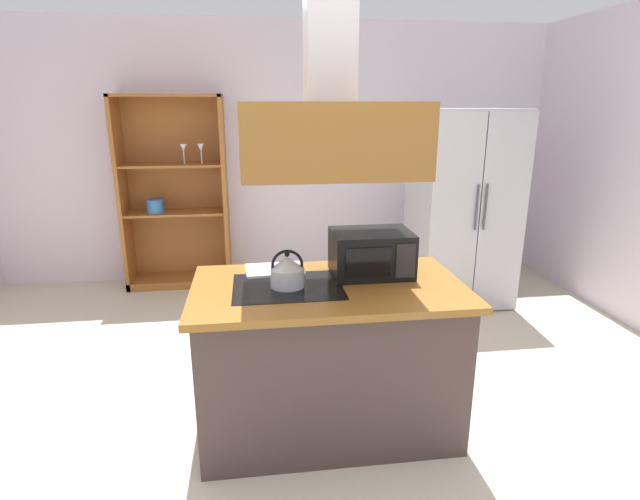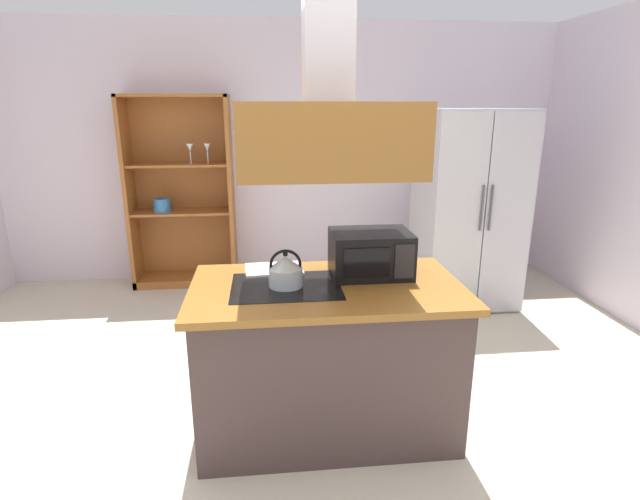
{
  "view_description": "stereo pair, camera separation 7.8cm",
  "coord_description": "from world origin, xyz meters",
  "px_view_note": "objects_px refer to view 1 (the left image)",
  "views": [
    {
      "loc": [
        -0.27,
        -2.48,
        1.87
      ],
      "look_at": [
        0.12,
        0.45,
        1.0
      ],
      "focal_mm": 27.96,
      "sensor_mm": 36.0,
      "label": 1
    },
    {
      "loc": [
        -0.2,
        -2.49,
        1.87
      ],
      "look_at": [
        0.12,
        0.45,
        1.0
      ],
      "focal_mm": 27.96,
      "sensor_mm": 36.0,
      "label": 2
    }
  ],
  "objects_px": {
    "refrigerator": "(462,209)",
    "microwave": "(371,253)",
    "cutting_board": "(274,270)",
    "dish_cabinet": "(176,203)",
    "kettle": "(287,271)"
  },
  "relations": [
    {
      "from": "refrigerator",
      "to": "kettle",
      "type": "height_order",
      "value": "refrigerator"
    },
    {
      "from": "dish_cabinet",
      "to": "cutting_board",
      "type": "height_order",
      "value": "dish_cabinet"
    },
    {
      "from": "dish_cabinet",
      "to": "microwave",
      "type": "distance_m",
      "value": 2.94
    },
    {
      "from": "kettle",
      "to": "cutting_board",
      "type": "bearing_deg",
      "value": 102.28
    },
    {
      "from": "cutting_board",
      "to": "microwave",
      "type": "bearing_deg",
      "value": -12.91
    },
    {
      "from": "refrigerator",
      "to": "cutting_board",
      "type": "height_order",
      "value": "refrigerator"
    },
    {
      "from": "refrigerator",
      "to": "cutting_board",
      "type": "bearing_deg",
      "value": -139.9
    },
    {
      "from": "refrigerator",
      "to": "microwave",
      "type": "bearing_deg",
      "value": -127.34
    },
    {
      "from": "kettle",
      "to": "cutting_board",
      "type": "height_order",
      "value": "kettle"
    },
    {
      "from": "kettle",
      "to": "cutting_board",
      "type": "xyz_separation_m",
      "value": [
        -0.06,
        0.28,
        -0.08
      ]
    },
    {
      "from": "cutting_board",
      "to": "microwave",
      "type": "distance_m",
      "value": 0.59
    },
    {
      "from": "refrigerator",
      "to": "kettle",
      "type": "relative_size",
      "value": 8.71
    },
    {
      "from": "refrigerator",
      "to": "microwave",
      "type": "xyz_separation_m",
      "value": [
        -1.29,
        -1.69,
        0.11
      ]
    },
    {
      "from": "microwave",
      "to": "refrigerator",
      "type": "bearing_deg",
      "value": 52.66
    },
    {
      "from": "refrigerator",
      "to": "cutting_board",
      "type": "distance_m",
      "value": 2.42
    }
  ]
}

